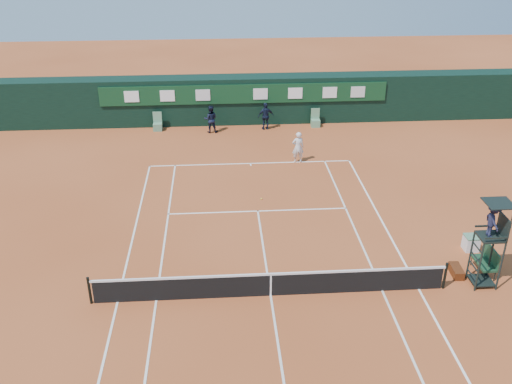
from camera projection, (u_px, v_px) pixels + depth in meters
ground at (271, 295)px, 20.66m from camera, size 90.00×90.00×0.00m
court_lines at (271, 295)px, 20.65m from camera, size 11.05×23.85×0.01m
tennis_net at (271, 284)px, 20.43m from camera, size 12.90×0.10×1.10m
back_wall at (244, 99)px, 36.68m from camera, size 40.00×1.65×3.00m
linesman_chair_left at (158, 125)px, 35.76m from camera, size 0.55×0.50×1.15m
linesman_chair_right at (315, 122)px, 36.38m from camera, size 0.55×0.50×1.15m
umpire_chair at (492, 227)px, 20.20m from camera, size 0.96×0.95×3.42m
player_bench at (487, 260)px, 21.67m from camera, size 0.55×1.20×1.10m
tennis_bag at (456, 271)px, 21.76m from camera, size 0.44×0.89×0.33m
cooler at (471, 243)px, 23.27m from camera, size 0.57×0.57×0.65m
tennis_ball at (261, 199)px, 27.41m from camera, size 0.08×0.08×0.08m
player at (298, 147)px, 31.03m from camera, size 0.66×0.44×1.76m
ball_kid_left at (211, 119)px, 35.19m from camera, size 0.84×0.66×1.71m
ball_kid_right at (266, 116)px, 35.67m from camera, size 1.07×0.59×1.73m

